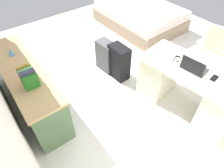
# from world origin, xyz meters

# --- Properties ---
(ground_plane) EXTENTS (5.54, 5.54, 0.00)m
(ground_plane) POSITION_xyz_m (0.00, 0.00, 0.00)
(ground_plane) COLOR silver
(desk) EXTENTS (1.52, 0.85, 0.72)m
(desk) POSITION_xyz_m (-1.22, -0.05, 0.38)
(desk) COLOR beige
(desk) RESTS_ON ground_plane
(office_chair) EXTENTS (0.59, 0.59, 0.94)m
(office_chair) POSITION_xyz_m (-1.08, -0.81, 0.42)
(office_chair) COLOR black
(office_chair) RESTS_ON ground_plane
(credenza) EXTENTS (1.80, 0.48, 0.74)m
(credenza) POSITION_xyz_m (0.17, 1.76, 0.37)
(credenza) COLOR #4C6B47
(credenza) RESTS_ON ground_plane
(bed) EXTENTS (1.94, 1.45, 0.58)m
(bed) POSITION_xyz_m (1.05, -1.23, 0.24)
(bed) COLOR gray
(bed) RESTS_ON ground_plane
(suitcase_black) EXTENTS (0.37, 0.23, 0.61)m
(suitcase_black) POSITION_xyz_m (-0.10, 0.32, 0.31)
(suitcase_black) COLOR black
(suitcase_black) RESTS_ON ground_plane
(suitcase_spare_grey) EXTENTS (0.38, 0.25, 0.56)m
(suitcase_spare_grey) POSITION_xyz_m (0.21, 0.36, 0.28)
(suitcase_spare_grey) COLOR #4C4C51
(suitcase_spare_grey) RESTS_ON ground_plane
(laptop) EXTENTS (0.34, 0.26, 0.21)m
(laptop) POSITION_xyz_m (-1.20, -0.02, 0.77)
(laptop) COLOR #333338
(laptop) RESTS_ON desk
(computer_mouse) EXTENTS (0.07, 0.11, 0.03)m
(computer_mouse) POSITION_xyz_m (-0.94, -0.02, 0.73)
(computer_mouse) COLOR white
(computer_mouse) RESTS_ON desk
(cell_phone_near_laptop) EXTENTS (0.08, 0.14, 0.01)m
(cell_phone_near_laptop) POSITION_xyz_m (-1.46, -0.11, 0.72)
(cell_phone_near_laptop) COLOR black
(cell_phone_near_laptop) RESTS_ON desk
(cell_phone_by_mouse) EXTENTS (0.11, 0.15, 0.01)m
(cell_phone_by_mouse) POSITION_xyz_m (-0.92, -0.05, 0.72)
(cell_phone_by_mouse) COLOR black
(cell_phone_by_mouse) RESTS_ON desk
(book_row) EXTENTS (0.20, 0.17, 0.24)m
(book_row) POSITION_xyz_m (-0.20, 1.76, 0.85)
(book_row) COLOR #20641C
(book_row) RESTS_ON credenza
(figurine_small) EXTENTS (0.08, 0.08, 0.11)m
(figurine_small) POSITION_xyz_m (0.53, 1.76, 0.79)
(figurine_small) COLOR #4C7FBF
(figurine_small) RESTS_ON credenza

